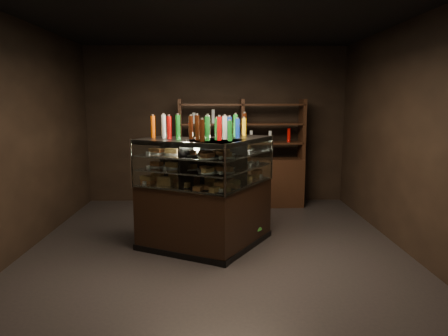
{
  "coord_description": "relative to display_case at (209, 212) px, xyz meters",
  "views": [
    {
      "loc": [
        0.01,
        -5.28,
        1.96
      ],
      "look_at": [
        0.11,
        -0.29,
        1.12
      ],
      "focal_mm": 32.0,
      "sensor_mm": 36.0,
      "label": 1
    }
  ],
  "objects": [
    {
      "name": "room_shell",
      "position": [
        0.08,
        0.13,
        1.44
      ],
      "size": [
        5.02,
        5.02,
        3.01
      ],
      "color": "black",
      "rests_on": "ground"
    },
    {
      "name": "food_display",
      "position": [
        0.0,
        -0.0,
        0.65
      ],
      "size": [
        1.53,
        1.15,
        0.46
      ],
      "color": "#DA824E",
      "rests_on": "display_case"
    },
    {
      "name": "potted_conifer",
      "position": [
        0.55,
        0.25,
        -0.04
      ],
      "size": [
        0.37,
        0.37,
        0.8
      ],
      "rotation": [
        0.0,
        0.0,
        0.37
      ],
      "color": "black",
      "rests_on": "ground"
    },
    {
      "name": "display_case",
      "position": [
        0.0,
        0.0,
        0.0
      ],
      "size": [
        1.92,
        1.52,
        1.49
      ],
      "rotation": [
        0.0,
        0.0,
        0.28
      ],
      "color": "black",
      "rests_on": "ground"
    },
    {
      "name": "bottles_top",
      "position": [
        -0.0,
        0.0,
        1.12
      ],
      "size": [
        1.36,
        1.01,
        0.3
      ],
      "color": "#B20C0A",
      "rests_on": "display_case"
    },
    {
      "name": "ground",
      "position": [
        0.08,
        0.13,
        -0.5
      ],
      "size": [
        5.0,
        5.0,
        0.0
      ],
      "primitive_type": "plane",
      "color": "black",
      "rests_on": "ground"
    },
    {
      "name": "back_shelving",
      "position": [
        0.56,
        2.18,
        0.11
      ],
      "size": [
        2.32,
        0.51,
        2.0
      ],
      "rotation": [
        0.0,
        0.0,
        0.04
      ],
      "color": "black",
      "rests_on": "ground"
    }
  ]
}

